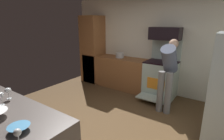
# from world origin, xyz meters

# --- Properties ---
(ground_plane) EXTENTS (5.20, 4.80, 0.02)m
(ground_plane) POSITION_xyz_m (0.00, 0.00, -0.01)
(ground_plane) COLOR brown
(wall_back) EXTENTS (5.20, 0.12, 2.60)m
(wall_back) POSITION_xyz_m (0.00, 2.34, 1.30)
(wall_back) COLOR silver
(wall_back) RESTS_ON ground
(lower_cabinet_run) EXTENTS (2.40, 0.60, 0.90)m
(lower_cabinet_run) POSITION_xyz_m (-0.90, 1.98, 0.45)
(lower_cabinet_run) COLOR brown
(lower_cabinet_run) RESTS_ON ground
(cabinet_column) EXTENTS (0.60, 0.60, 2.10)m
(cabinet_column) POSITION_xyz_m (-1.90, 1.98, 1.05)
(cabinet_column) COLOR brown
(cabinet_column) RESTS_ON ground
(oven_range) EXTENTS (0.76, 1.00, 1.48)m
(oven_range) POSITION_xyz_m (0.40, 1.97, 0.51)
(oven_range) COLOR #AEC4B8
(oven_range) RESTS_ON ground
(microwave) EXTENTS (0.74, 0.38, 0.31)m
(microwave) POSITION_xyz_m (0.40, 2.06, 1.64)
(microwave) COLOR black
(microwave) RESTS_ON oven_range
(person_cook) EXTENTS (0.31, 0.60, 1.56)m
(person_cook) POSITION_xyz_m (0.75, 1.33, 0.92)
(person_cook) COLOR slate
(person_cook) RESTS_ON ground
(counter_island) EXTENTS (2.11, 0.80, 0.90)m
(counter_island) POSITION_xyz_m (-0.48, -1.50, 0.45)
(counter_island) COLOR #514844
(counter_island) RESTS_ON ground
(mixing_bowl_large) EXTENTS (0.21, 0.21, 0.05)m
(mixing_bowl_large) POSITION_xyz_m (0.23, -1.57, 0.93)
(mixing_bowl_large) COLOR teal
(mixing_bowl_large) RESTS_ON counter_island
(wine_glass_mid) EXTENTS (0.06, 0.06, 0.17)m
(wine_glass_mid) POSITION_xyz_m (0.44, -1.68, 1.02)
(wine_glass_mid) COLOR silver
(wine_glass_mid) RESTS_ON counter_island
(wine_glass_far) EXTENTS (0.08, 0.08, 0.16)m
(wine_glass_far) POSITION_xyz_m (-0.60, -1.27, 1.02)
(wine_glass_far) COLOR silver
(wine_glass_far) RESTS_ON counter_island
(wine_glass_extra) EXTENTS (0.08, 0.08, 0.17)m
(wine_glass_extra) POSITION_xyz_m (-0.48, -1.41, 1.03)
(wine_glass_extra) COLOR silver
(wine_glass_extra) RESTS_ON counter_island
(stock_pot) EXTENTS (0.24, 0.24, 0.15)m
(stock_pot) POSITION_xyz_m (-0.86, 1.98, 0.97)
(stock_pot) COLOR #BCBFC0
(stock_pot) RESTS_ON lower_cabinet_run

